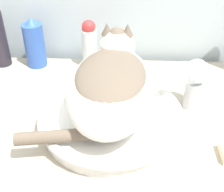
{
  "coord_description": "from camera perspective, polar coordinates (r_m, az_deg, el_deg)",
  "views": [
    {
      "loc": [
        0.03,
        -0.34,
        1.38
      ],
      "look_at": [
        0.0,
        0.22,
        0.96
      ],
      "focal_mm": 50.0,
      "sensor_mm": 36.0,
      "label": 1
    }
  ],
  "objects": [
    {
      "name": "cat",
      "position": [
        0.71,
        0.01,
        2.43
      ],
      "size": [
        0.3,
        0.34,
        0.16
      ],
      "rotation": [
        0.0,
        0.0,
        1.52
      ],
      "color": "silver",
      "rests_on": "sink_basin"
    },
    {
      "name": "spray_bottle_trigger",
      "position": [
        1.0,
        -13.99,
        9.22
      ],
      "size": [
        0.06,
        0.06,
        0.16
      ],
      "color": "#335BB7",
      "rests_on": "vanity_counter"
    },
    {
      "name": "sink_basin",
      "position": [
        0.75,
        0.04,
        -3.9
      ],
      "size": [
        0.35,
        0.35,
        0.05
      ],
      "color": "white",
      "rests_on": "vanity_counter"
    },
    {
      "name": "deodorant_stick",
      "position": [
        0.97,
        -4.14,
        9.46
      ],
      "size": [
        0.05,
        0.05,
        0.15
      ],
      "color": "silver",
      "rests_on": "vanity_counter"
    },
    {
      "name": "faucet",
      "position": [
        0.81,
        14.58,
        2.85
      ],
      "size": [
        0.13,
        0.08,
        0.14
      ],
      "rotation": [
        0.0,
        0.0,
        -2.74
      ],
      "color": "silver",
      "rests_on": "vanity_counter"
    }
  ]
}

